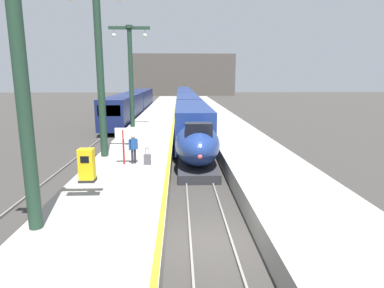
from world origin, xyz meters
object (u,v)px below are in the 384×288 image
object	(u,v)px
passenger_near_edge	(133,147)
ticket_machine_yellow	(87,166)
station_column_near	(20,45)
departure_info_board	(123,139)
station_column_far	(131,68)
rolling_suitcase	(147,159)
highspeed_train_main	(186,103)
station_column_mid	(99,57)
regional_train_adjacent	(134,103)

from	to	relation	value
passenger_near_edge	ticket_machine_yellow	distance (m)	3.74
passenger_near_edge	station_column_near	bearing A→B (deg)	-104.04
passenger_near_edge	departure_info_board	size ratio (longest dim) A/B	0.80
station_column_far	rolling_suitcase	world-z (taller)	station_column_far
highspeed_train_main	passenger_near_edge	world-z (taller)	highspeed_train_main
highspeed_train_main	station_column_mid	distance (m)	34.36
ticket_machine_yellow	departure_info_board	size ratio (longest dim) A/B	0.75
regional_train_adjacent	departure_info_board	size ratio (longest dim) A/B	17.26
highspeed_train_main	station_column_far	distance (m)	21.98
regional_train_adjacent	ticket_machine_yellow	distance (m)	35.63
station_column_near	station_column_far	xyz separation A→B (m)	(-0.05, 23.02, 0.08)
station_column_near	station_column_far	bearing A→B (deg)	90.14
station_column_mid	station_column_far	bearing A→B (deg)	90.00
station_column_near	departure_info_board	world-z (taller)	station_column_near
highspeed_train_main	station_column_far	bearing A→B (deg)	-106.00
rolling_suitcase	ticket_machine_yellow	xyz separation A→B (m)	(-2.58, -3.01, 0.44)
station_column_mid	station_column_far	distance (m)	12.86
station_column_mid	regional_train_adjacent	bearing A→B (deg)	94.15
station_column_mid	rolling_suitcase	world-z (taller)	station_column_mid
highspeed_train_main	departure_info_board	xyz separation A→B (m)	(-4.32, -35.52, 0.58)
highspeed_train_main	regional_train_adjacent	size ratio (longest dim) A/B	2.04
station_column_near	rolling_suitcase	size ratio (longest dim) A/B	9.73
ticket_machine_yellow	rolling_suitcase	bearing A→B (deg)	49.42
departure_info_board	regional_train_adjacent	bearing A→B (deg)	96.65
highspeed_train_main	rolling_suitcase	world-z (taller)	highspeed_train_main
station_column_near	passenger_near_edge	xyz separation A→B (m)	(2.06, 8.23, -4.84)
highspeed_train_main	ticket_machine_yellow	xyz separation A→B (m)	(-5.55, -38.66, -0.19)
station_column_near	station_column_mid	xyz separation A→B (m)	(-0.05, 10.15, 0.31)
station_column_near	passenger_near_edge	distance (m)	9.76
station_column_far	passenger_near_edge	world-z (taller)	station_column_far
station_column_near	station_column_mid	bearing A→B (deg)	90.31
station_column_far	departure_info_board	bearing A→B (deg)	-83.97
passenger_near_edge	regional_train_adjacent	bearing A→B (deg)	97.62
station_column_near	rolling_suitcase	xyz separation A→B (m)	(2.87, 7.95, -5.52)
departure_info_board	rolling_suitcase	bearing A→B (deg)	-5.18
regional_train_adjacent	station_column_near	world-z (taller)	station_column_near
station_column_mid	passenger_near_edge	distance (m)	5.89
regional_train_adjacent	station_column_near	size ratio (longest dim) A/B	3.83
regional_train_adjacent	ticket_machine_yellow	size ratio (longest dim) A/B	22.88
station_column_mid	rolling_suitcase	size ratio (longest dim) A/B	10.54
station_column_mid	ticket_machine_yellow	size ratio (longest dim) A/B	6.47
highspeed_train_main	station_column_near	bearing A→B (deg)	-97.64
ticket_machine_yellow	station_column_far	bearing A→B (deg)	91.11
rolling_suitcase	station_column_mid	bearing A→B (deg)	143.03
station_column_near	regional_train_adjacent	bearing A→B (deg)	93.19
regional_train_adjacent	ticket_machine_yellow	world-z (taller)	regional_train_adjacent
ticket_machine_yellow	regional_train_adjacent	bearing A→B (deg)	94.10
highspeed_train_main	regional_train_adjacent	world-z (taller)	regional_train_adjacent
station_column_near	departure_info_board	distance (m)	9.28
regional_train_adjacent	station_column_mid	bearing A→B (deg)	-85.85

